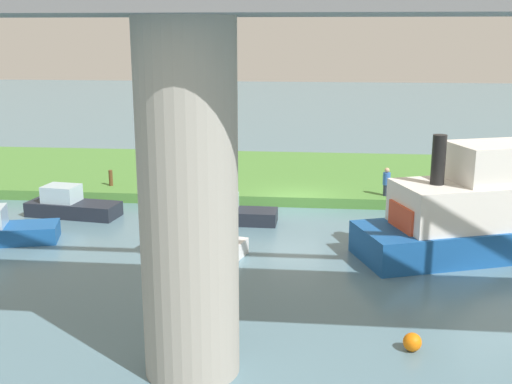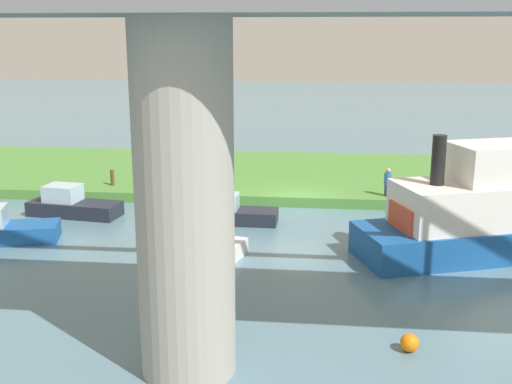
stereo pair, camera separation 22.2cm
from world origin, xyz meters
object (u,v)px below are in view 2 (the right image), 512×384
at_px(mooring_post, 112,178).
at_px(pontoon_yellow, 192,240).
at_px(bridge_pylon, 185,204).
at_px(motorboat_white, 72,205).
at_px(houseboat_blue, 486,210).
at_px(person_on_bank, 388,182).
at_px(marker_buoy, 409,343).
at_px(skiff_small, 231,212).

xyz_separation_m(mooring_post, pontoon_yellow, (-5.93, 8.30, -0.44)).
bearing_deg(pontoon_yellow, bridge_pylon, 101.37).
bearing_deg(motorboat_white, pontoon_yellow, 146.46).
height_order(houseboat_blue, pontoon_yellow, houseboat_blue).
height_order(bridge_pylon, motorboat_white, bridge_pylon).
height_order(person_on_bank, houseboat_blue, houseboat_blue).
bearing_deg(marker_buoy, houseboat_blue, -114.75).
height_order(mooring_post, marker_buoy, mooring_post).
bearing_deg(motorboat_white, bridge_pylon, 122.49).
relative_size(person_on_bank, skiff_small, 0.36).
relative_size(motorboat_white, pontoon_yellow, 1.07).
bearing_deg(person_on_bank, marker_buoy, 87.26).
relative_size(person_on_bank, motorboat_white, 0.31).
relative_size(mooring_post, houseboat_blue, 0.08).
bearing_deg(skiff_small, person_on_bank, -153.48).
bearing_deg(motorboat_white, marker_buoy, 140.43).
height_order(houseboat_blue, marker_buoy, houseboat_blue).
distance_m(mooring_post, motorboat_white, 4.02).
distance_m(skiff_small, marker_buoy, 12.92).
relative_size(bridge_pylon, mooring_post, 10.58).
bearing_deg(houseboat_blue, marker_buoy, 65.25).
bearing_deg(pontoon_yellow, houseboat_blue, -174.97).
relative_size(bridge_pylon, houseboat_blue, 0.89).
relative_size(motorboat_white, marker_buoy, 8.83).
distance_m(skiff_small, motorboat_white, 7.50).
height_order(mooring_post, pontoon_yellow, mooring_post).
relative_size(houseboat_blue, motorboat_white, 2.18).
bearing_deg(bridge_pylon, marker_buoy, -164.94).
bearing_deg(skiff_small, motorboat_white, -2.39).
relative_size(skiff_small, motorboat_white, 0.88).
bearing_deg(houseboat_blue, person_on_bank, -65.26).
xyz_separation_m(mooring_post, houseboat_blue, (-17.07, 7.32, 0.82)).
bearing_deg(bridge_pylon, mooring_post, -65.67).
bearing_deg(person_on_bank, pontoon_yellow, 43.22).
relative_size(houseboat_blue, marker_buoy, 19.27).
distance_m(motorboat_white, marker_buoy, 18.08).
xyz_separation_m(person_on_bank, skiff_small, (7.15, 3.57, -0.74)).
height_order(pontoon_yellow, marker_buoy, pontoon_yellow).
height_order(bridge_pylon, person_on_bank, bridge_pylon).
height_order(mooring_post, houseboat_blue, houseboat_blue).
distance_m(person_on_bank, marker_buoy, 14.82).
relative_size(mooring_post, motorboat_white, 0.18).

